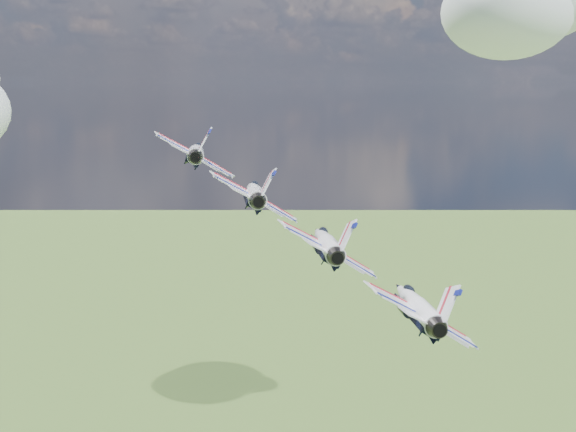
% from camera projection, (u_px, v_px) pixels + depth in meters
% --- Properties ---
extents(cloud_far, '(69.26, 54.42, 27.21)m').
position_uv_depth(cloud_far, '(542.00, 7.00, 284.60)').
color(cloud_far, white).
extents(jet_0, '(12.95, 15.76, 8.28)m').
position_uv_depth(jet_0, '(196.00, 152.00, 89.57)').
color(jet_0, white).
extents(jet_1, '(12.95, 15.76, 8.28)m').
position_uv_depth(jet_1, '(254.00, 192.00, 81.20)').
color(jet_1, silver).
extents(jet_2, '(12.95, 15.76, 8.28)m').
position_uv_depth(jet_2, '(326.00, 242.00, 72.84)').
color(jet_2, white).
extents(jet_3, '(12.95, 15.76, 8.28)m').
position_uv_depth(jet_3, '(416.00, 305.00, 64.47)').
color(jet_3, white).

